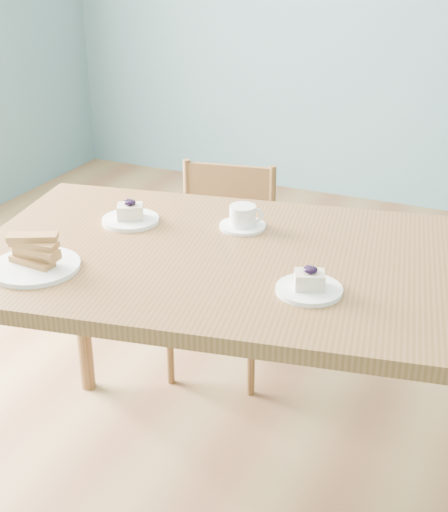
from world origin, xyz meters
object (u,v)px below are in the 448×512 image
object	(u,v)px
dining_chair	(222,271)
coffee_cup	(243,218)
cheesecake_plate_far	(130,216)
biscotti_plate	(34,259)
cheesecake_plate_near	(309,286)
dining_table	(244,282)

from	to	relation	value
dining_chair	coffee_cup	xyz separation A→B (m)	(0.27, -0.43, 0.43)
cheesecake_plate_far	biscotti_plate	size ratio (longest dim) A/B	0.73
cheesecake_plate_far	biscotti_plate	distance (m)	0.39
dining_chair	cheesecake_plate_far	world-z (taller)	cheesecake_plate_far
cheesecake_plate_near	dining_chair	bearing A→B (deg)	127.98
cheesecake_plate_far	coffee_cup	bearing A→B (deg)	17.02
dining_table	cheesecake_plate_near	xyz separation A→B (m)	(0.23, -0.13, 0.10)
dining_chair	cheesecake_plate_far	size ratio (longest dim) A/B	4.70
biscotti_plate	cheesecake_plate_near	bearing A→B (deg)	13.99
dining_table	cheesecake_plate_near	world-z (taller)	cheesecake_plate_near
cheesecake_plate_near	cheesecake_plate_far	xyz separation A→B (m)	(-0.64, 0.21, 0.00)
dining_table	biscotti_plate	world-z (taller)	biscotti_plate
dining_table	cheesecake_plate_far	xyz separation A→B (m)	(-0.41, 0.08, 0.10)
coffee_cup	dining_chair	bearing A→B (deg)	97.65
dining_chair	biscotti_plate	world-z (taller)	biscotti_plate
cheesecake_plate_far	biscotti_plate	bearing A→B (deg)	-99.09
dining_chair	cheesecake_plate_near	world-z (taller)	cheesecake_plate_near
cheesecake_plate_near	cheesecake_plate_far	size ratio (longest dim) A/B	0.96
dining_table	cheesecake_plate_near	size ratio (longest dim) A/B	9.87
dining_table	dining_chair	distance (m)	0.77
cheesecake_plate_near	coffee_cup	xyz separation A→B (m)	(-0.31, 0.31, 0.01)
dining_chair	coffee_cup	bearing A→B (deg)	-68.90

